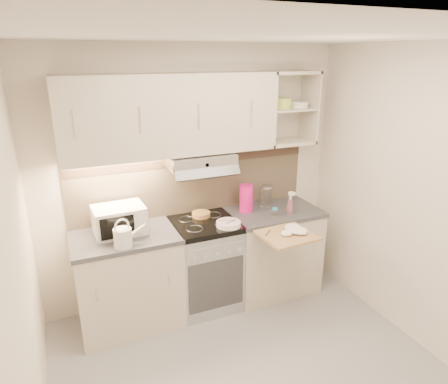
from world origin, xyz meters
The scene contains 17 objects.
ground centered at (0.00, 0.00, 0.00)m, with size 3.00×3.00×0.00m, color #939396.
room_shell centered at (0.00, 0.37, 1.63)m, with size 3.04×2.84×2.52m.
base_cabinet_left centered at (-0.75, 1.10, 0.43)m, with size 0.90×0.60×0.86m, color beige.
worktop_left centered at (-0.75, 1.10, 0.88)m, with size 0.92×0.62×0.04m, color #47474C.
base_cabinet_right centered at (0.75, 1.10, 0.43)m, with size 0.90×0.60×0.86m, color beige.
worktop_right centered at (0.75, 1.10, 0.88)m, with size 0.92×0.62×0.04m, color #47474C.
electric_range centered at (0.00, 1.10, 0.45)m, with size 0.60×0.60×0.90m.
microwave centered at (-0.77, 1.17, 1.02)m, with size 0.45×0.34×0.25m.
watering_can centered at (-0.78, 0.88, 0.99)m, with size 0.29×0.15×0.25m.
plate_stack centered at (0.17, 0.92, 0.92)m, with size 0.23×0.23×0.05m.
bread_loaf centered at (0.02, 1.23, 0.92)m, with size 0.18×0.18×0.04m, color olive.
pink_pitcher centered at (0.49, 1.19, 1.04)m, with size 0.15×0.14×0.27m.
glass_jar centered at (0.73, 1.24, 1.01)m, with size 0.12×0.12×0.22m.
spice_jar centered at (0.68, 0.96, 0.94)m, with size 0.06×0.06×0.08m.
spray_bottle centered at (0.86, 0.97, 0.99)m, with size 0.09×0.09×0.24m.
cutting_board centered at (0.59, 0.58, 0.87)m, with size 0.46×0.41×0.03m, color tan.
dish_towel centered at (0.64, 0.58, 0.92)m, with size 0.25×0.21×0.07m, color white, non-canonical shape.
Camera 1 is at (-1.20, -2.16, 2.40)m, focal length 32.00 mm.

